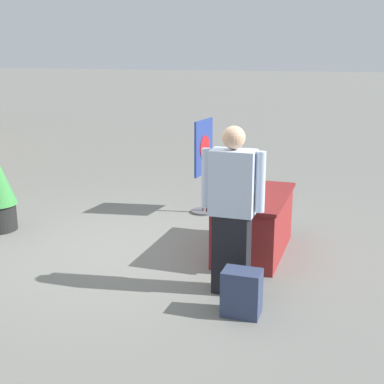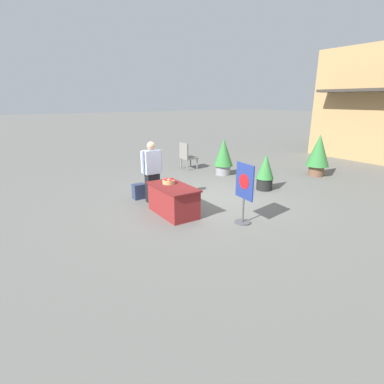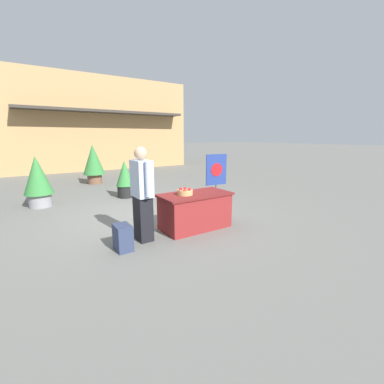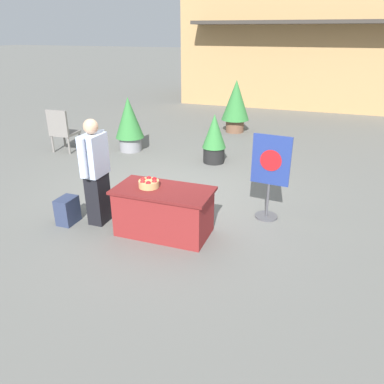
{
  "view_description": "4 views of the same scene",
  "coord_description": "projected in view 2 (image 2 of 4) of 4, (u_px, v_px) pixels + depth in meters",
  "views": [
    {
      "loc": [
        -5.43,
        -2.42,
        2.29
      ],
      "look_at": [
        0.54,
        -0.44,
        0.63
      ],
      "focal_mm": 50.0,
      "sensor_mm": 36.0,
      "label": 1
    },
    {
      "loc": [
        6.35,
        -4.59,
        2.66
      ],
      "look_at": [
        0.78,
        -0.95,
        0.6
      ],
      "focal_mm": 28.0,
      "sensor_mm": 36.0,
      "label": 2
    },
    {
      "loc": [
        -2.34,
        -5.3,
        1.79
      ],
      "look_at": [
        0.51,
        -0.96,
        0.67
      ],
      "focal_mm": 24.0,
      "sensor_mm": 36.0,
      "label": 3
    },
    {
      "loc": [
        2.45,
        -5.71,
        2.79
      ],
      "look_at": [
        0.61,
        -0.63,
        0.44
      ],
      "focal_mm": 35.0,
      "sensor_mm": 36.0,
      "label": 4
    }
  ],
  "objects": [
    {
      "name": "poster_board",
      "position": [
        244.0,
        191.0,
        6.54
      ],
      "size": [
        0.6,
        0.36,
        1.36
      ],
      "rotation": [
        0.0,
        0.0,
        -1.67
      ],
      "color": "#4C4C51",
      "rests_on": "ground_plane"
    },
    {
      "name": "patio_chair",
      "position": [
        187.0,
        155.0,
        11.83
      ],
      "size": [
        0.56,
        0.56,
        1.05
      ],
      "rotation": [
        0.0,
        0.0,
        1.6
      ],
      "color": "gray",
      "rests_on": "ground_plane"
    },
    {
      "name": "potted_plant_far_left",
      "position": [
        265.0,
        171.0,
        9.09
      ],
      "size": [
        0.53,
        0.53,
        1.11
      ],
      "color": "black",
      "rests_on": "ground_plane"
    },
    {
      "name": "potted_plant_near_right",
      "position": [
        224.0,
        155.0,
        10.92
      ],
      "size": [
        0.7,
        0.7,
        1.33
      ],
      "color": "gray",
      "rests_on": "ground_plane"
    },
    {
      "name": "person_visitor",
      "position": [
        152.0,
        172.0,
        7.93
      ],
      "size": [
        0.26,
        0.61,
        1.63
      ],
      "rotation": [
        0.0,
        0.0,
        0.01
      ],
      "color": "black",
      "rests_on": "ground_plane"
    },
    {
      "name": "ground_plane",
      "position": [
        206.0,
        200.0,
        8.27
      ],
      "size": [
        120.0,
        120.0,
        0.0
      ],
      "primitive_type": "plane",
      "color": "slate"
    },
    {
      "name": "display_table",
      "position": [
        173.0,
        200.0,
        7.19
      ],
      "size": [
        1.41,
        0.74,
        0.7
      ],
      "color": "maroon",
      "rests_on": "ground_plane"
    },
    {
      "name": "apple_basket",
      "position": [
        169.0,
        181.0,
        7.26
      ],
      "size": [
        0.29,
        0.29,
        0.13
      ],
      "color": "tan",
      "rests_on": "display_table"
    },
    {
      "name": "backpack",
      "position": [
        139.0,
        191.0,
        8.36
      ],
      "size": [
        0.24,
        0.34,
        0.42
      ],
      "color": "#2D3856",
      "rests_on": "ground_plane"
    },
    {
      "name": "potted_plant_far_right",
      "position": [
        318.0,
        153.0,
        10.71
      ],
      "size": [
        0.8,
        0.8,
        1.5
      ],
      "color": "brown",
      "rests_on": "ground_plane"
    }
  ]
}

